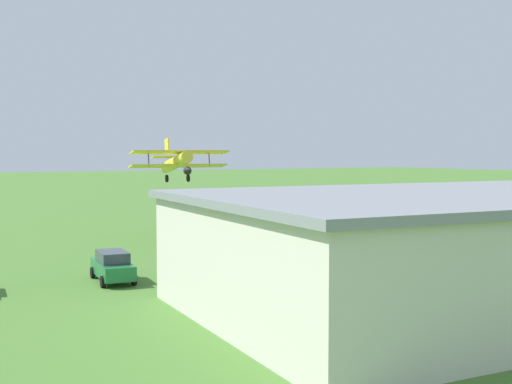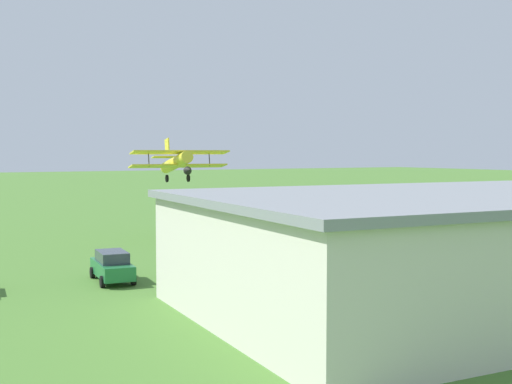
# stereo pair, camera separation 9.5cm
# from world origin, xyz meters

# --- Properties ---
(ground_plane) EXTENTS (400.00, 400.00, 0.00)m
(ground_plane) POSITION_xyz_m (0.00, 0.00, 0.00)
(ground_plane) COLOR #47752D
(biplane) EXTENTS (8.49, 7.27, 3.85)m
(biplane) POSITION_xyz_m (8.69, 7.38, 6.50)
(biplane) COLOR yellow
(car_green) EXTENTS (2.23, 4.54, 1.72)m
(car_green) POSITION_xyz_m (19.45, 23.70, 0.88)
(car_green) COLOR #1E6B38
(car_green) RESTS_ON ground_plane
(person_at_fence_line) EXTENTS (0.48, 0.48, 1.61)m
(person_at_fence_line) POSITION_xyz_m (12.52, 21.38, 0.80)
(person_at_fence_line) COLOR #33723F
(person_at_fence_line) RESTS_ON ground_plane
(person_by_parked_cars) EXTENTS (0.53, 0.53, 1.58)m
(person_by_parked_cars) POSITION_xyz_m (-9.84, 19.57, 0.79)
(person_by_parked_cars) COLOR beige
(person_by_parked_cars) RESTS_ON ground_plane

